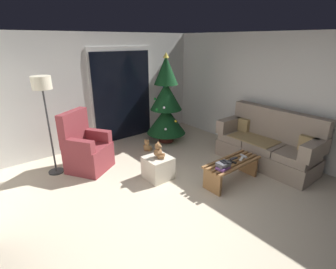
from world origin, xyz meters
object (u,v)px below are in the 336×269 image
remote_white (241,159)px  remote_black (232,162)px  remote_graphite (234,159)px  teddy_bear_honey_by_tree (147,146)px  christmas_tree (166,104)px  ottoman (158,168)px  book_stack (223,166)px  remote_silver (244,156)px  teddy_bear_chestnut (158,151)px  coffee_table (232,168)px  floor_lamp (43,93)px  cell_phone (224,162)px  couch (268,145)px  armchair (86,150)px

remote_white → remote_black: bearing=-121.0°
remote_graphite → teddy_bear_honey_by_tree: remote_graphite is taller
christmas_tree → ottoman: (-1.22, -1.31, -0.72)m
book_stack → christmas_tree: (0.66, 2.29, 0.46)m
remote_silver → teddy_bear_chestnut: 1.51m
coffee_table → remote_graphite: bearing=25.8°
remote_white → book_stack: 0.51m
coffee_table → floor_lamp: 3.45m
coffee_table → remote_silver: size_ratio=7.05×
book_stack → ottoman: 1.16m
coffee_table → teddy_bear_honey_by_tree: size_ratio=3.86×
remote_silver → floor_lamp: floor_lamp is taller
floor_lamp → teddy_bear_honey_by_tree: bearing=-8.7°
christmas_tree → coffee_table: bearing=-98.2°
floor_lamp → ottoman: bearing=-45.3°
remote_silver → coffee_table: bearing=13.2°
coffee_table → remote_white: (0.17, -0.05, 0.15)m
floor_lamp → remote_white: bearing=-43.8°
coffee_table → remote_black: 0.15m
cell_phone → floor_lamp: size_ratio=0.08×
remote_silver → teddy_bear_honey_by_tree: size_ratio=0.55×
coffee_table → remote_graphite: (0.08, 0.04, 0.15)m
remote_graphite → floor_lamp: floor_lamp is taller
teddy_bear_honey_by_tree → ottoman: bearing=-115.2°
coffee_table → christmas_tree: size_ratio=0.53×
ottoman → coffee_table: bearing=-45.1°
remote_graphite → remote_white: same height
couch → book_stack: size_ratio=8.27×
armchair → remote_white: bearing=-47.4°
christmas_tree → teddy_bear_chestnut: size_ratio=7.31×
coffee_table → floor_lamp: size_ratio=0.62×
armchair → teddy_bear_honey_by_tree: 1.39m
couch → armchair: armchair is taller
remote_silver → floor_lamp: (-2.57, 2.30, 1.09)m
remote_silver → teddy_bear_chestnut: bearing=-22.4°
remote_graphite → remote_silver: size_ratio=1.00×
coffee_table → remote_white: bearing=-17.3°
remote_graphite → ottoman: 1.33m
coffee_table → book_stack: (-0.34, -0.07, 0.19)m
coffee_table → book_stack: book_stack is taller
remote_silver → cell_phone: (-0.63, -0.07, 0.11)m
armchair → teddy_bear_chestnut: 1.43m
book_stack → teddy_bear_honey_by_tree: bearing=91.5°
remote_graphite → teddy_bear_honey_by_tree: bearing=20.0°
book_stack → armchair: (-1.41, 2.11, -0.06)m
ottoman → teddy_bear_chestnut: (0.01, -0.01, 0.32)m
cell_phone → teddy_bear_chestnut: bearing=135.5°
book_stack → teddy_bear_chestnut: 1.13m
remote_white → book_stack: bearing=-110.2°
book_stack → armchair: bearing=123.7°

